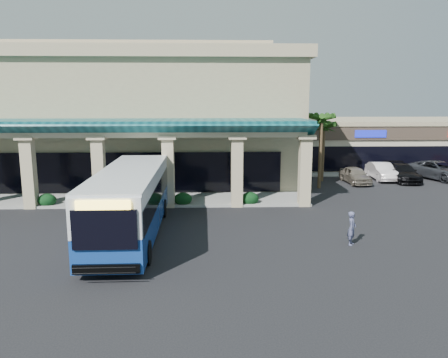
{
  "coord_description": "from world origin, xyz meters",
  "views": [
    {
      "loc": [
        -0.35,
        -23.08,
        7.06
      ],
      "look_at": [
        0.58,
        3.33,
        2.2
      ],
      "focal_mm": 35.0,
      "sensor_mm": 36.0,
      "label": 1
    }
  ],
  "objects_px": {
    "pedestrian": "(352,228)",
    "car_silver": "(355,175)",
    "car_white": "(381,171)",
    "car_gray": "(439,170)",
    "transit_bus": "(131,203)",
    "car_red": "(402,172)"
  },
  "relations": [
    {
      "from": "car_silver",
      "to": "car_white",
      "type": "bearing_deg",
      "value": 25.46
    },
    {
      "from": "pedestrian",
      "to": "car_white",
      "type": "relative_size",
      "value": 0.37
    },
    {
      "from": "car_silver",
      "to": "car_red",
      "type": "height_order",
      "value": "car_red"
    },
    {
      "from": "car_silver",
      "to": "transit_bus",
      "type": "bearing_deg",
      "value": -143.52
    },
    {
      "from": "car_gray",
      "to": "car_white",
      "type": "bearing_deg",
      "value": 158.14
    },
    {
      "from": "pedestrian",
      "to": "car_red",
      "type": "relative_size",
      "value": 0.33
    },
    {
      "from": "car_red",
      "to": "transit_bus",
      "type": "bearing_deg",
      "value": -140.53
    },
    {
      "from": "car_silver",
      "to": "car_white",
      "type": "relative_size",
      "value": 0.9
    },
    {
      "from": "car_silver",
      "to": "car_white",
      "type": "distance_m",
      "value": 3.31
    },
    {
      "from": "car_white",
      "to": "car_gray",
      "type": "height_order",
      "value": "car_gray"
    },
    {
      "from": "transit_bus",
      "to": "car_red",
      "type": "relative_size",
      "value": 2.44
    },
    {
      "from": "pedestrian",
      "to": "car_silver",
      "type": "xyz_separation_m",
      "value": [
        5.43,
        15.7,
        -0.13
      ]
    },
    {
      "from": "car_white",
      "to": "car_gray",
      "type": "xyz_separation_m",
      "value": [
        5.17,
        0.05,
        0.05
      ]
    },
    {
      "from": "pedestrian",
      "to": "car_white",
      "type": "bearing_deg",
      "value": 1.75
    },
    {
      "from": "car_red",
      "to": "car_silver",
      "type": "bearing_deg",
      "value": -164.29
    },
    {
      "from": "car_white",
      "to": "car_red",
      "type": "bearing_deg",
      "value": -22.51
    },
    {
      "from": "transit_bus",
      "to": "car_red",
      "type": "height_order",
      "value": "transit_bus"
    },
    {
      "from": "car_gray",
      "to": "pedestrian",
      "type": "bearing_deg",
      "value": -150.24
    },
    {
      "from": "pedestrian",
      "to": "car_white",
      "type": "xyz_separation_m",
      "value": [
        8.32,
        17.31,
        -0.08
      ]
    },
    {
      "from": "transit_bus",
      "to": "car_red",
      "type": "distance_m",
      "value": 25.64
    },
    {
      "from": "pedestrian",
      "to": "car_gray",
      "type": "height_order",
      "value": "pedestrian"
    },
    {
      "from": "pedestrian",
      "to": "car_silver",
      "type": "distance_m",
      "value": 16.61
    }
  ]
}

